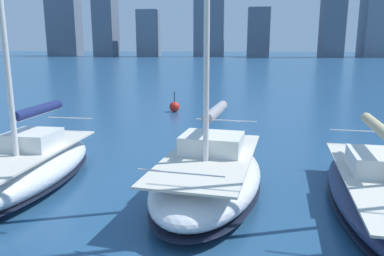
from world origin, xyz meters
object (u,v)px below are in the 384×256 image
at_px(sailboat_grey, 209,174).
at_px(channel_buoy, 174,107).
at_px(sailboat_navy, 28,166).
at_px(sailboat_tan, 381,189).

distance_m(sailboat_grey, channel_buoy, 15.14).
bearing_deg(sailboat_navy, sailboat_tan, 177.43).
xyz_separation_m(sailboat_grey, channel_buoy, (3.48, -14.73, -0.41)).
height_order(sailboat_tan, channel_buoy, sailboat_tan).
relative_size(sailboat_tan, sailboat_grey, 0.98).
relative_size(sailboat_tan, sailboat_navy, 1.11).
relative_size(sailboat_grey, channel_buoy, 8.85).
relative_size(sailboat_tan, channel_buoy, 8.70).
height_order(sailboat_tan, sailboat_grey, sailboat_grey).
height_order(sailboat_grey, channel_buoy, sailboat_grey).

